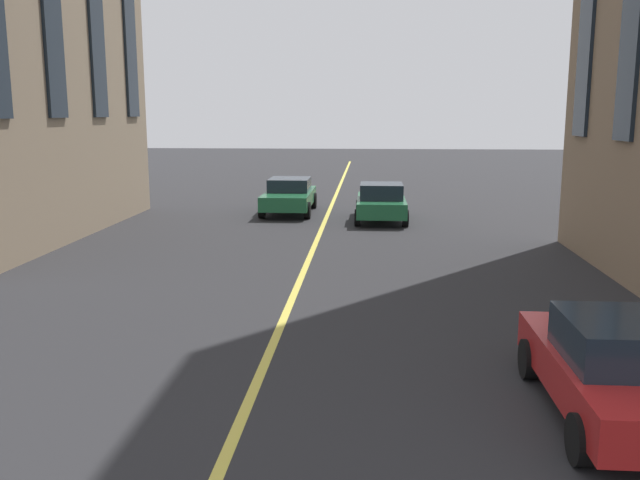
% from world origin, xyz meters
% --- Properties ---
extents(lane_centre_line, '(80.00, 0.16, 0.01)m').
position_xyz_m(lane_centre_line, '(20.00, 0.00, 0.00)').
color(lane_centre_line, '#D8C64C').
rests_on(lane_centre_line, ground_plane).
extents(car_green_mid, '(4.40, 1.95, 1.37)m').
position_xyz_m(car_green_mid, '(30.52, 1.56, 0.70)').
color(car_green_mid, '#1E6038').
rests_on(car_green_mid, ground_plane).
extents(car_green_trailing, '(3.90, 1.89, 1.40)m').
position_xyz_m(car_green_trailing, '(28.70, -2.07, 0.70)').
color(car_green_trailing, '#1E6038').
rests_on(car_green_trailing, ground_plane).
extents(car_red_oncoming, '(3.90, 1.89, 1.40)m').
position_xyz_m(car_red_oncoming, '(12.26, -4.90, 0.70)').
color(car_red_oncoming, '#B21E1E').
rests_on(car_red_oncoming, ground_plane).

